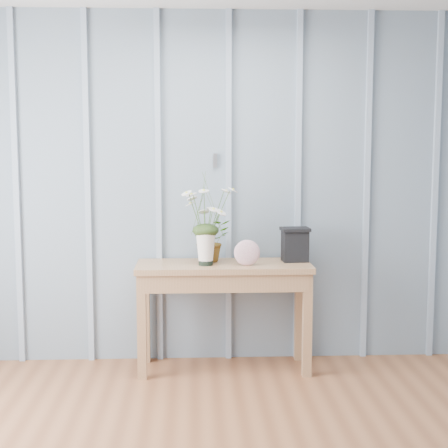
{
  "coord_description": "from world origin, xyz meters",
  "views": [
    {
      "loc": [
        -0.0,
        -2.65,
        1.59
      ],
      "look_at": [
        0.2,
        1.94,
        1.03
      ],
      "focal_mm": 55.0,
      "sensor_mm": 36.0,
      "label": 1
    }
  ],
  "objects_px": {
    "sideboard": "(224,280)",
    "felt_disc_vessel": "(247,253)",
    "carved_box": "(295,244)",
    "daisy_vase": "(206,209)"
  },
  "relations": [
    {
      "from": "sideboard",
      "to": "felt_disc_vessel",
      "type": "bearing_deg",
      "value": -30.54
    },
    {
      "from": "felt_disc_vessel",
      "to": "carved_box",
      "type": "distance_m",
      "value": 0.38
    },
    {
      "from": "felt_disc_vessel",
      "to": "daisy_vase",
      "type": "bearing_deg",
      "value": 174.31
    },
    {
      "from": "sideboard",
      "to": "carved_box",
      "type": "xyz_separation_m",
      "value": [
        0.5,
        0.06,
        0.24
      ]
    },
    {
      "from": "sideboard",
      "to": "daisy_vase",
      "type": "xyz_separation_m",
      "value": [
        -0.12,
        -0.06,
        0.5
      ]
    },
    {
      "from": "daisy_vase",
      "to": "felt_disc_vessel",
      "type": "height_order",
      "value": "daisy_vase"
    },
    {
      "from": "felt_disc_vessel",
      "to": "carved_box",
      "type": "xyz_separation_m",
      "value": [
        0.35,
        0.15,
        0.03
      ]
    },
    {
      "from": "sideboard",
      "to": "carved_box",
      "type": "distance_m",
      "value": 0.56
    },
    {
      "from": "daisy_vase",
      "to": "carved_box",
      "type": "relative_size",
      "value": 2.58
    },
    {
      "from": "sideboard",
      "to": "felt_disc_vessel",
      "type": "relative_size",
      "value": 6.79
    }
  ]
}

